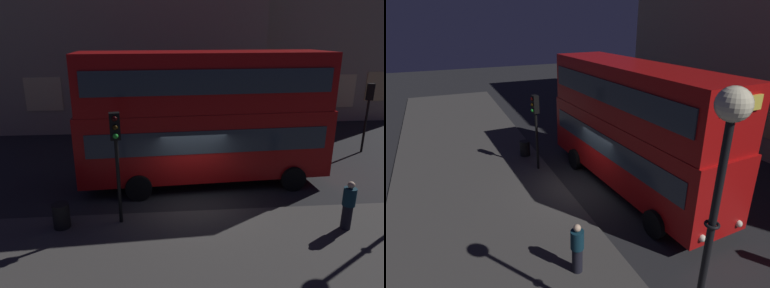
# 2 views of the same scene
# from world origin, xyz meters

# --- Properties ---
(ground_plane) EXTENTS (80.00, 80.00, 0.00)m
(ground_plane) POSITION_xyz_m (0.00, 0.00, 0.00)
(ground_plane) COLOR #232326
(sidewalk_slab) EXTENTS (44.00, 7.21, 0.12)m
(sidewalk_slab) POSITION_xyz_m (0.00, -4.41, 0.06)
(sidewalk_slab) COLOR #423F3D
(sidewalk_slab) RESTS_ON ground
(building_with_clock) EXTENTS (17.23, 8.42, 15.61)m
(building_with_clock) POSITION_xyz_m (-3.20, 14.16, 7.81)
(building_with_clock) COLOR tan
(building_with_clock) RESTS_ON ground
(double_decker_bus) EXTENTS (10.31, 3.29, 5.47)m
(double_decker_bus) POSITION_xyz_m (0.57, 1.91, 3.04)
(double_decker_bus) COLOR #B20F0F
(double_decker_bus) RESTS_ON ground
(traffic_light_near_kerb) EXTENTS (0.36, 0.38, 3.72)m
(traffic_light_near_kerb) POSITION_xyz_m (-2.61, -1.36, 2.80)
(traffic_light_near_kerb) COLOR black
(traffic_light_near_kerb) RESTS_ON sidewalk_slab
(traffic_light_far_side) EXTENTS (0.38, 0.39, 3.69)m
(traffic_light_far_side) POSITION_xyz_m (9.56, 5.22, 2.66)
(traffic_light_far_side) COLOR black
(traffic_light_far_side) RESTS_ON ground
(pedestrian) EXTENTS (0.39, 0.39, 1.63)m
(pedestrian) POSITION_xyz_m (4.63, -2.38, 0.95)
(pedestrian) COLOR black
(pedestrian) RESTS_ON sidewalk_slab
(litter_bin) EXTENTS (0.54, 0.54, 0.82)m
(litter_bin) POSITION_xyz_m (-4.48, -1.50, 0.53)
(litter_bin) COLOR black
(litter_bin) RESTS_ON sidewalk_slab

